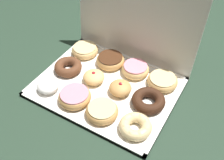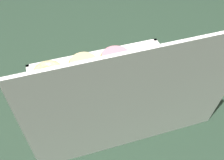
{
  "view_description": "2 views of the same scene",
  "coord_description": "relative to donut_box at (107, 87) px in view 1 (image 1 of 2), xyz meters",
  "views": [
    {
      "loc": [
        0.38,
        -0.61,
        0.75
      ],
      "look_at": [
        0.01,
        0.02,
        0.03
      ],
      "focal_mm": 42.57,
      "sensor_mm": 36.0,
      "label": 1
    },
    {
      "loc": [
        0.17,
        0.59,
        0.72
      ],
      "look_at": [
        -0.01,
        0.0,
        0.06
      ],
      "focal_mm": 43.82,
      "sensor_mm": 36.0,
      "label": 2
    }
  ],
  "objects": [
    {
      "name": "chocolate_cake_ring_donut_4",
      "position": [
        -0.18,
        0.0,
        0.02
      ],
      "size": [
        0.11,
        0.11,
        0.04
      ],
      "color": "#59331E",
      "rests_on": "donut_box"
    },
    {
      "name": "donut_box",
      "position": [
        0.0,
        0.0,
        0.0
      ],
      "size": [
        0.52,
        0.4,
        0.01
      ],
      "color": "white",
      "rests_on": "ground"
    },
    {
      "name": "chocolate_frosted_donut_9",
      "position": [
        -0.05,
        0.12,
        0.03
      ],
      "size": [
        0.12,
        0.12,
        0.04
      ],
      "color": "tan",
      "rests_on": "donut_box"
    },
    {
      "name": "jelly_filled_donut_5",
      "position": [
        -0.06,
        -0.0,
        0.03
      ],
      "size": [
        0.08,
        0.08,
        0.05
      ],
      "color": "#E5B770",
      "rests_on": "donut_box"
    },
    {
      "name": "cruller_donut_3",
      "position": [
        0.19,
        -0.12,
        0.02
      ],
      "size": [
        0.11,
        0.11,
        0.04
      ],
      "color": "#EACC8C",
      "rests_on": "donut_box"
    },
    {
      "name": "box_lid_open",
      "position": [
        0.0,
        0.22,
        0.19
      ],
      "size": [
        0.52,
        0.05,
        0.39
      ],
      "primitive_type": "cube",
      "rotation": [
        1.48,
        0.0,
        0.0
      ],
      "color": "white",
      "rests_on": "ground"
    },
    {
      "name": "chocolate_cake_ring_donut_7",
      "position": [
        0.18,
        0.0,
        0.02
      ],
      "size": [
        0.12,
        0.12,
        0.04
      ],
      "color": "#381E11",
      "rests_on": "donut_box"
    },
    {
      "name": "glazed_ring_donut_8",
      "position": [
        -0.19,
        0.13,
        0.02
      ],
      "size": [
        0.12,
        0.12,
        0.04
      ],
      "color": "#E5B770",
      "rests_on": "donut_box"
    },
    {
      "name": "glazed_ring_donut_11",
      "position": [
        0.18,
        0.12,
        0.02
      ],
      "size": [
        0.12,
        0.12,
        0.04
      ],
      "color": "tan",
      "rests_on": "donut_box"
    },
    {
      "name": "pink_frosted_donut_1",
      "position": [
        -0.06,
        -0.12,
        0.03
      ],
      "size": [
        0.12,
        0.12,
        0.04
      ],
      "color": "tan",
      "rests_on": "donut_box"
    },
    {
      "name": "powdered_filled_donut_0",
      "position": [
        -0.18,
        -0.13,
        0.03
      ],
      "size": [
        0.08,
        0.08,
        0.04
      ],
      "color": "white",
      "rests_on": "donut_box"
    },
    {
      "name": "pink_frosted_donut_10",
      "position": [
        0.06,
        0.12,
        0.03
      ],
      "size": [
        0.11,
        0.11,
        0.04
      ],
      "color": "#E5B770",
      "rests_on": "donut_box"
    },
    {
      "name": "ground_plane",
      "position": [
        0.0,
        0.0,
        -0.01
      ],
      "size": [
        3.0,
        3.0,
        0.0
      ],
      "primitive_type": "plane",
      "color": "#233828"
    },
    {
      "name": "jelly_filled_donut_6",
      "position": [
        0.06,
        0.0,
        0.03
      ],
      "size": [
        0.08,
        0.08,
        0.05
      ],
      "color": "tan",
      "rests_on": "donut_box"
    },
    {
      "name": "glazed_ring_donut_2",
      "position": [
        0.06,
        -0.12,
        0.02
      ],
      "size": [
        0.12,
        0.12,
        0.04
      ],
      "color": "tan",
      "rests_on": "donut_box"
    }
  ]
}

